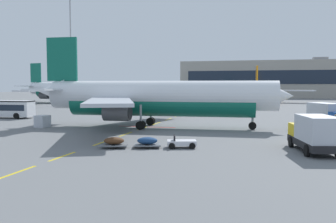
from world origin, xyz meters
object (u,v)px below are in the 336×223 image
object	(u,v)px
apron_light_mast_near	(71,40)
airliner_foreground	(156,98)
airliner_far_center	(260,90)
pushback_tug	(328,124)
airliner_mid_left	(68,90)
baggage_train	(148,142)
uld_cargo_container	(42,121)
ground_crew_worker	(302,125)
catering_truck	(314,133)
fuel_service_truck	(328,114)

from	to	relation	value
apron_light_mast_near	airliner_foreground	bearing A→B (deg)	-49.58
airliner_far_center	airliner_foreground	bearing A→B (deg)	-99.62
pushback_tug	airliner_mid_left	size ratio (longest dim) A/B	0.18
baggage_train	uld_cargo_container	size ratio (longest dim) A/B	4.62
airliner_foreground	airliner_mid_left	size ratio (longest dim) A/B	0.98
ground_crew_worker	baggage_train	bearing A→B (deg)	-134.47
catering_truck	apron_light_mast_near	distance (m)	81.21
fuel_service_truck	airliner_mid_left	bearing A→B (deg)	144.53
fuel_service_truck	airliner_foreground	bearing A→B (deg)	-161.10
apron_light_mast_near	uld_cargo_container	bearing A→B (deg)	-64.75
airliner_mid_left	pushback_tug	bearing A→B (deg)	-39.23
baggage_train	apron_light_mast_near	distance (m)	73.86
fuel_service_truck	baggage_train	distance (m)	29.61
airliner_foreground	airliner_far_center	distance (m)	72.38
airliner_foreground	uld_cargo_container	bearing A→B (deg)	-165.78
ground_crew_worker	fuel_service_truck	bearing A→B (deg)	64.61
ground_crew_worker	pushback_tug	bearing A→B (deg)	35.11
baggage_train	ground_crew_worker	world-z (taller)	ground_crew_worker
baggage_train	airliner_far_center	bearing A→B (deg)	84.59
fuel_service_truck	apron_light_mast_near	world-z (taller)	apron_light_mast_near
fuel_service_truck	catering_truck	bearing A→B (deg)	-101.02
catering_truck	ground_crew_worker	xyz separation A→B (m)	(0.14, 13.02, -0.69)
pushback_tug	airliner_mid_left	distance (m)	86.32
apron_light_mast_near	pushback_tug	bearing A→B (deg)	-35.83
airliner_far_center	ground_crew_worker	size ratio (longest dim) A/B	20.49
pushback_tug	uld_cargo_container	size ratio (longest dim) A/B	3.32
pushback_tug	catering_truck	xyz separation A→B (m)	(-3.30, -15.24, 0.74)
airliner_foreground	fuel_service_truck	bearing A→B (deg)	18.90
airliner_mid_left	apron_light_mast_near	bearing A→B (deg)	-55.86
airliner_far_center	fuel_service_truck	distance (m)	64.58
uld_cargo_container	apron_light_mast_near	bearing A→B (deg)	115.25
airliner_far_center	catering_truck	size ratio (longest dim) A/B	4.70
pushback_tug	ground_crew_worker	size ratio (longest dim) A/B	3.69
airliner_mid_left	catering_truck	distance (m)	94.40
pushback_tug	baggage_train	size ratio (longest dim) A/B	0.72
airliner_mid_left	airliner_far_center	distance (m)	59.58
airliner_far_center	fuel_service_truck	xyz separation A→B (m)	(10.18, -63.73, -2.28)
apron_light_mast_near	fuel_service_truck	bearing A→B (deg)	-31.16
airliner_foreground	baggage_train	bearing A→B (deg)	-76.06
ground_crew_worker	uld_cargo_container	world-z (taller)	ground_crew_worker
airliner_mid_left	airliner_far_center	xyz separation A→B (m)	(57.53, 15.49, -0.16)
ground_crew_worker	catering_truck	bearing A→B (deg)	-90.63
airliner_foreground	catering_truck	world-z (taller)	airliner_foreground
airliner_far_center	baggage_train	xyz separation A→B (m)	(-8.23, -86.90, -3.40)
pushback_tug	fuel_service_truck	distance (m)	6.42
ground_crew_worker	apron_light_mast_near	distance (m)	72.86
pushback_tug	airliner_far_center	size ratio (longest dim) A/B	0.18
baggage_train	ground_crew_worker	distance (m)	20.51
airliner_mid_left	catering_truck	size ratio (longest dim) A/B	4.83
airliner_mid_left	ground_crew_worker	distance (m)	85.35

